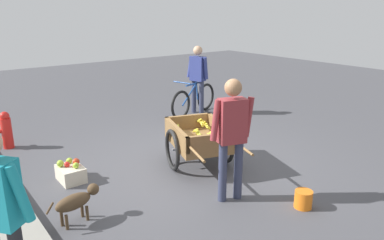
# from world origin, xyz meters

# --- Properties ---
(ground_plane) EXTENTS (24.00, 24.00, 0.00)m
(ground_plane) POSITION_xyz_m (0.00, 0.00, 0.00)
(ground_plane) COLOR #47474C
(fruit_cart) EXTENTS (1.80, 1.23, 0.73)m
(fruit_cart) POSITION_xyz_m (-0.13, -0.15, 0.44)
(fruit_cart) COLOR olive
(fruit_cart) RESTS_ON ground
(vendor_person) EXTENTS (0.29, 0.57, 1.59)m
(vendor_person) POSITION_xyz_m (-1.22, 0.21, 0.95)
(vendor_person) COLOR #333851
(vendor_person) RESTS_ON ground
(bicycle) EXTENTS (0.62, 1.61, 0.85)m
(bicycle) POSITION_xyz_m (2.27, -1.87, 0.35)
(bicycle) COLOR black
(bicycle) RESTS_ON ground
(cyclist_person) EXTENTS (0.50, 0.29, 1.58)m
(cyclist_person) POSITION_xyz_m (2.31, -2.02, 0.94)
(cyclist_person) COLOR #333851
(cyclist_person) RESTS_ON ground
(dog) EXTENTS (0.26, 0.67, 0.40)m
(dog) POSITION_xyz_m (-0.54, 1.99, 0.27)
(dog) COLOR #4C3823
(dog) RESTS_ON ground
(fire_hydrant) EXTENTS (0.25, 0.25, 0.67)m
(fire_hydrant) POSITION_xyz_m (2.54, 2.09, 0.33)
(fire_hydrant) COLOR red
(fire_hydrant) RESTS_ON ground
(plastic_bucket) EXTENTS (0.22, 0.22, 0.23)m
(plastic_bucket) POSITION_xyz_m (-1.93, -0.37, 0.11)
(plastic_bucket) COLOR orange
(plastic_bucket) RESTS_ON ground
(apple_crate) EXTENTS (0.44, 0.32, 0.32)m
(apple_crate) POSITION_xyz_m (0.57, 1.67, 0.13)
(apple_crate) COLOR beige
(apple_crate) RESTS_ON ground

